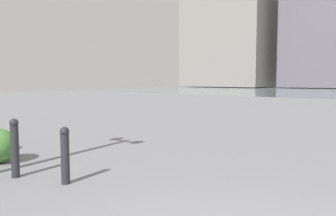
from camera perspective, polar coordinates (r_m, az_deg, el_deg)
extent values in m
cube|color=gray|center=(78.63, 10.82, 15.73)|extent=(17.68, 15.79, 33.25)
cylinder|color=#232328|center=(5.14, -16.49, -8.04)|extent=(0.12, 0.12, 0.71)
sphere|color=#232328|center=(5.07, -16.59, -3.70)|extent=(0.13, 0.13, 0.13)
cylinder|color=#232328|center=(5.72, -23.79, -6.55)|extent=(0.12, 0.12, 0.78)
sphere|color=#232328|center=(5.65, -23.93, -2.25)|extent=(0.13, 0.13, 0.13)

